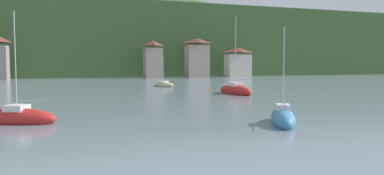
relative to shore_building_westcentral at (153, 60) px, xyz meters
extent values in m
cube|color=#38562D|center=(-11.94, 31.10, 5.76)|extent=(352.00, 49.99, 20.74)
ellipsoid|color=#38562D|center=(-41.07, 43.60, 2.65)|extent=(246.40, 34.99, 49.53)
cube|color=gray|center=(0.00, 0.00, -0.81)|extent=(4.28, 3.79, 7.59)
pyramid|color=brown|center=(0.00, 0.00, 4.21)|extent=(4.49, 3.98, 1.33)
cube|color=gray|center=(11.94, 0.03, -0.38)|extent=(5.79, 3.85, 8.46)
pyramid|color=brown|center=(11.94, 0.03, 5.10)|extent=(6.08, 4.04, 1.35)
cube|color=beige|center=(23.88, 0.07, -1.54)|extent=(6.67, 3.94, 6.12)
pyramid|color=brown|center=(23.88, 0.07, 2.80)|extent=(7.01, 4.14, 1.38)
ellipsoid|color=teal|center=(-8.45, -72.75, -4.31)|extent=(3.44, 4.94, 1.33)
cylinder|color=#B7B7BC|center=(-8.45, -72.75, -1.32)|extent=(0.06, 0.06, 5.25)
cylinder|color=#ADADB2|center=(-8.94, -73.72, -3.31)|extent=(1.03, 1.96, 0.05)
cube|color=silver|center=(-8.45, -72.75, -3.67)|extent=(1.24, 1.40, 0.53)
ellipsoid|color=red|center=(-1.54, -51.59, -4.25)|extent=(2.55, 6.63, 1.57)
cylinder|color=#B7B7BC|center=(-1.54, -51.59, 0.49)|extent=(0.08, 0.08, 8.62)
cylinder|color=#ADADB2|center=(-1.41, -52.86, -2.79)|extent=(0.33, 2.55, 0.07)
cube|color=silver|center=(-1.54, -51.59, -3.51)|extent=(1.37, 1.82, 0.61)
ellipsoid|color=#CCBC8E|center=(-6.24, -34.92, -4.36)|extent=(3.28, 5.21, 1.09)
cylinder|color=#B7B7BC|center=(-6.24, -34.92, -1.77)|extent=(0.06, 0.06, 4.59)
cylinder|color=#ADADB2|center=(-5.87, -35.89, -3.51)|extent=(0.79, 1.96, 0.05)
cube|color=silver|center=(-6.24, -34.92, -3.87)|extent=(1.47, 1.60, 0.38)
ellipsoid|color=red|center=(-23.85, -67.20, -4.31)|extent=(5.23, 3.63, 1.30)
cylinder|color=#B7B7BC|center=(-23.85, -67.20, -0.85)|extent=(0.06, 0.06, 6.21)
cylinder|color=#ADADB2|center=(-22.99, -67.60, -3.21)|extent=(1.74, 0.86, 0.05)
cube|color=silver|center=(-23.85, -67.20, -3.71)|extent=(1.57, 1.56, 0.49)
sphere|color=orange|center=(-1.80, -43.65, -4.61)|extent=(0.36, 0.36, 0.36)
camera|label=1|loc=(-20.91, -92.07, -0.93)|focal=34.50mm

